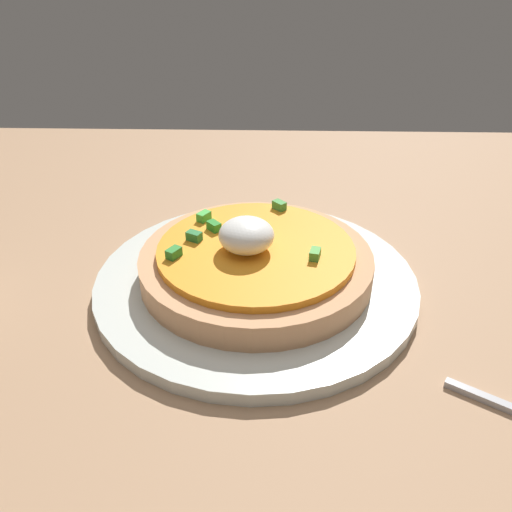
# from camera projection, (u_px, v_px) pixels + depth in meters

# --- Properties ---
(dining_table) EXTENTS (1.13, 0.79, 0.03)m
(dining_table) POSITION_uv_depth(u_px,v_px,m) (307.00, 277.00, 0.51)
(dining_table) COLOR tan
(dining_table) RESTS_ON ground
(plate) EXTENTS (0.28, 0.28, 0.01)m
(plate) POSITION_uv_depth(u_px,v_px,m) (256.00, 281.00, 0.46)
(plate) COLOR silver
(plate) RESTS_ON dining_table
(pizza) EXTENTS (0.20, 0.20, 0.06)m
(pizza) POSITION_uv_depth(u_px,v_px,m) (255.00, 260.00, 0.45)
(pizza) COLOR tan
(pizza) RESTS_ON plate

